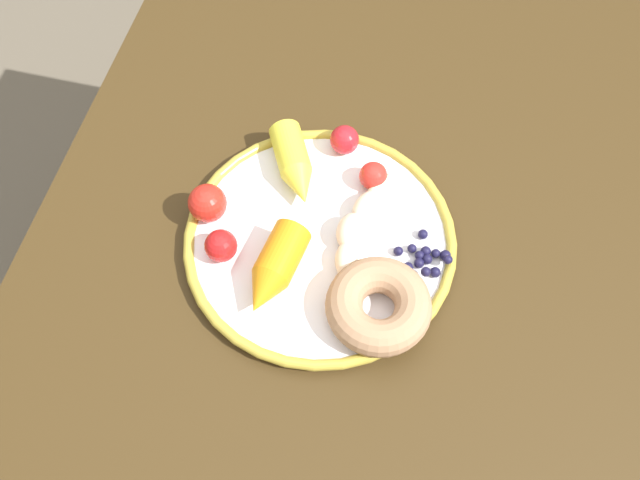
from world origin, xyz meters
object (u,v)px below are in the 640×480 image
at_px(banana, 357,233).
at_px(tomato_near, 372,176).
at_px(carrot_orange, 274,270).
at_px(donut, 379,306).
at_px(carrot_yellow, 295,165).
at_px(tomato_far, 221,246).
at_px(tomato_extra, 344,140).
at_px(tomato_mid, 207,203).
at_px(blueberry_pile, 425,257).
at_px(dining_table, 354,283).
at_px(plate, 320,241).

distance_m(banana, tomato_near, 0.08).
xyz_separation_m(carrot_orange, donut, (0.01, 0.11, -0.00)).
xyz_separation_m(carrot_orange, carrot_yellow, (-0.13, -0.01, -0.00)).
xyz_separation_m(tomato_far, tomato_extra, (-0.17, 0.10, -0.00)).
bearing_deg(tomato_far, tomato_extra, 150.13).
bearing_deg(banana, tomato_mid, -87.63).
relative_size(carrot_yellow, tomato_extra, 3.22).
bearing_deg(tomato_far, donut, 80.58).
bearing_deg(blueberry_pile, dining_table, -96.02).
height_order(banana, blueberry_pile, banana).
bearing_deg(tomato_far, tomato_near, 132.82).
relative_size(tomato_far, tomato_extra, 1.05).
height_order(banana, carrot_orange, carrot_orange).
xyz_separation_m(carrot_orange, tomato_far, (-0.02, -0.06, -0.00)).
height_order(donut, tomato_near, donut).
bearing_deg(banana, tomato_near, 179.47).
height_order(carrot_yellow, tomato_extra, carrot_yellow).
height_order(banana, tomato_extra, tomato_extra).
distance_m(donut, blueberry_pile, 0.08).
bearing_deg(carrot_yellow, tomato_near, 95.51).
height_order(dining_table, carrot_yellow, carrot_yellow).
relative_size(carrot_orange, donut, 0.99).
bearing_deg(tomato_mid, banana, 92.37).
height_order(banana, carrot_yellow, carrot_yellow).
height_order(dining_table, tomato_far, tomato_far).
distance_m(carrot_yellow, tomato_extra, 0.07).
relative_size(donut, tomato_far, 3.07).
relative_size(plate, tomato_near, 9.31).
bearing_deg(carrot_yellow, tomato_extra, 136.49).
bearing_deg(tomato_near, dining_table, 1.23).
distance_m(dining_table, blueberry_pile, 0.14).
bearing_deg(dining_table, plate, -75.54).
distance_m(plate, tomato_mid, 0.13).
height_order(carrot_orange, tomato_extra, carrot_orange).
xyz_separation_m(tomato_near, tomato_far, (0.13, -0.14, 0.00)).
relative_size(banana, tomato_extra, 5.40).
xyz_separation_m(carrot_yellow, tomato_mid, (0.07, -0.08, 0.00)).
height_order(plate, carrot_orange, carrot_orange).
xyz_separation_m(blueberry_pile, tomato_mid, (-0.00, -0.24, 0.01)).
xyz_separation_m(donut, blueberry_pile, (-0.07, 0.04, -0.01)).
bearing_deg(tomato_mid, tomato_far, 32.73).
bearing_deg(dining_table, tomato_near, -178.77).
bearing_deg(carrot_yellow, tomato_mid, -47.20).
distance_m(dining_table, tomato_near, 0.15).
bearing_deg(dining_table, carrot_orange, -48.37).
xyz_separation_m(dining_table, tomato_extra, (-0.12, -0.04, 0.13)).
height_order(dining_table, tomato_near, tomato_near).
distance_m(donut, tomato_mid, 0.22).
bearing_deg(blueberry_pile, tomato_far, -78.34).
bearing_deg(blueberry_pile, tomato_extra, -136.66).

